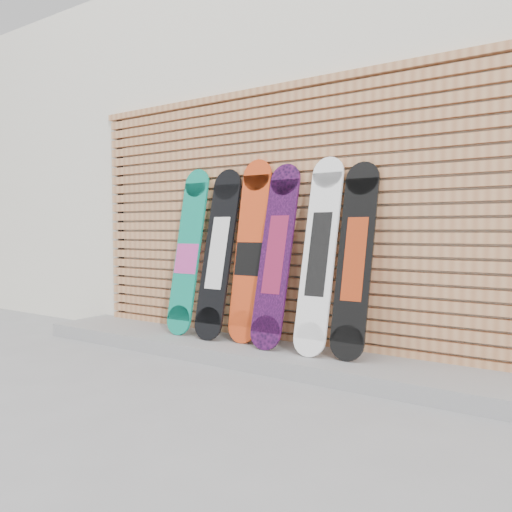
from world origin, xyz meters
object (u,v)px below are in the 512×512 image
Objects in this scene: snowboard_1 at (218,253)px; snowboard_5 at (355,259)px; snowboard_2 at (250,251)px; snowboard_3 at (276,254)px; snowboard_0 at (188,252)px; snowboard_4 at (319,254)px.

snowboard_1 is 1.02× the size of snowboard_5.
snowboard_5 is at bearing -1.44° from snowboard_2.
snowboard_3 is 0.67m from snowboard_5.
snowboard_1 is 0.32m from snowboard_2.
snowboard_2 reaches higher than snowboard_0.
snowboard_2 is 1.02× the size of snowboard_4.
snowboard_0 is 1.01× the size of snowboard_3.
snowboard_2 reaches higher than snowboard_1.
snowboard_4 is 0.29m from snowboard_5.
snowboard_1 is 1.27m from snowboard_5.
snowboard_0 is at bearing 179.08° from snowboard_4.
snowboard_0 is at bearing -178.05° from snowboard_2.
snowboard_0 is 0.96m from snowboard_3.
snowboard_4 is at bearing -175.90° from snowboard_5.
snowboard_2 is 0.67m from snowboard_4.
snowboard_3 is (0.96, -0.02, 0.00)m from snowboard_0.
snowboard_0 reaches higher than snowboard_5.
snowboard_2 is at bearing 6.20° from snowboard_1.
snowboard_3 is (0.28, -0.04, -0.02)m from snowboard_2.
snowboard_1 is (0.36, -0.01, -0.00)m from snowboard_0.
snowboard_4 reaches higher than snowboard_5.
snowboard_3 is 1.02× the size of snowboard_5.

